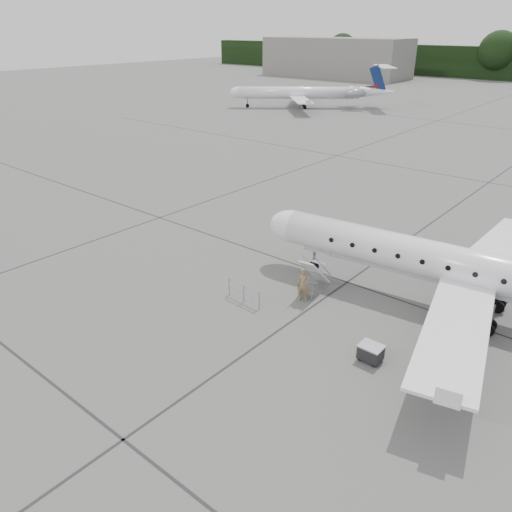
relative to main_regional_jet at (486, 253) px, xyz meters
The scene contains 8 objects.
ground 7.89m from the main_regional_jet, 104.52° to the right, with size 320.00×320.00×0.00m, color slate.
terminal_building 125.65m from the main_regional_jet, 124.84° to the left, with size 40.00×14.00×10.00m, color slate.
main_regional_jet is the anchor object (origin of this frame).
airstair 8.42m from the main_regional_jet, 158.70° to the right, with size 0.85×2.27×2.14m, color white, non-canonical shape.
passenger 8.87m from the main_regional_jet, 150.34° to the right, with size 0.69×0.45×1.89m, color olive.
safety_railing 11.93m from the main_regional_jet, 146.92° to the right, with size 2.20×0.08×1.00m, color gray, non-canonical shape.
baggage_cart 7.59m from the main_regional_jet, 108.26° to the right, with size 0.96×0.77×0.83m, color black, non-canonical shape.
bg_regional_left 68.67m from the main_regional_jet, 132.65° to the left, with size 26.68×19.21×7.00m, color white, non-canonical shape.
Camera 1 is at (7.13, -16.48, 13.23)m, focal length 35.00 mm.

